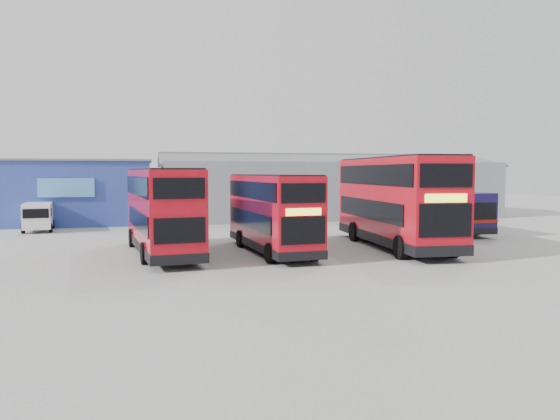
% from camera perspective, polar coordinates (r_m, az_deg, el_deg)
% --- Properties ---
extents(ground_plane, '(120.00, 120.00, 0.00)m').
position_cam_1_polar(ground_plane, '(30.17, 2.14, -3.92)').
color(ground_plane, gray).
rests_on(ground_plane, ground).
extents(office_block, '(12.30, 8.32, 5.12)m').
position_cam_1_polar(office_block, '(47.17, -20.73, 1.83)').
color(office_block, navy).
rests_on(office_block, ground).
extents(maintenance_shed, '(30.50, 12.00, 5.89)m').
position_cam_1_polar(maintenance_shed, '(51.37, 4.73, 2.26)').
color(maintenance_shed, gray).
rests_on(maintenance_shed, ground).
extents(double_decker_left, '(3.65, 10.42, 4.32)m').
position_cam_1_polar(double_decker_left, '(27.82, -12.23, -0.22)').
color(double_decker_left, '#B70A18').
rests_on(double_decker_left, ground).
extents(double_decker_centre, '(3.01, 9.66, 4.02)m').
position_cam_1_polar(double_decker_centre, '(28.09, -0.88, -0.39)').
color(double_decker_centre, '#B70A18').
rests_on(double_decker_centre, ground).
extents(double_decker_right, '(3.47, 11.86, 4.96)m').
position_cam_1_polar(double_decker_right, '(30.60, 11.90, 0.76)').
color(double_decker_right, '#B70A18').
rests_on(double_decker_right, ground).
extents(single_decker_blue, '(2.68, 10.54, 2.84)m').
position_cam_1_polar(single_decker_blue, '(39.99, 16.16, -0.09)').
color(single_decker_blue, '#0F0E3E').
rests_on(single_decker_blue, ground).
extents(panel_van, '(2.35, 4.69, 1.97)m').
position_cam_1_polar(panel_van, '(42.04, -23.95, -0.51)').
color(panel_van, white).
rests_on(panel_van, ground).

